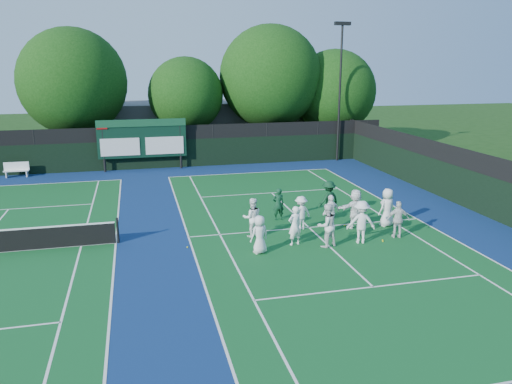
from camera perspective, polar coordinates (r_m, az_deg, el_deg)
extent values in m
plane|color=#16370F|center=(22.04, 6.94, -4.88)|extent=(120.00, 120.00, 0.00)
cube|color=navy|center=(21.73, -9.07, -5.24)|extent=(34.00, 32.00, 0.01)
cube|color=#115221|center=(22.93, 6.07, -4.05)|extent=(10.97, 23.77, 0.00)
cube|color=silver|center=(33.94, -0.67, 2.20)|extent=(10.97, 0.08, 0.00)
cube|color=silver|center=(21.77, -7.72, -5.13)|extent=(0.08, 23.77, 0.00)
cube|color=silver|center=(25.25, 17.89, -2.92)|extent=(0.08, 23.77, 0.00)
cube|color=silver|center=(21.93, -4.15, -4.87)|extent=(0.08, 23.77, 0.00)
cube|color=silver|center=(24.57, 15.16, -3.19)|extent=(0.08, 23.77, 0.00)
cube|color=silver|center=(17.47, 13.24, -10.51)|extent=(8.23, 0.08, 0.00)
cube|color=silver|center=(28.77, 1.79, -0.09)|extent=(8.23, 0.08, 0.00)
cube|color=silver|center=(22.92, 6.07, -4.04)|extent=(0.08, 12.80, 0.00)
cube|color=silver|center=(33.75, -24.51, 0.79)|extent=(10.97, 0.08, 0.00)
cube|color=silver|center=(21.70, -15.73, -5.62)|extent=(0.08, 23.77, 0.00)
cube|color=silver|center=(21.81, -19.34, -5.81)|extent=(0.08, 23.77, 0.00)
cube|color=silver|center=(28.54, -26.44, -1.77)|extent=(8.23, 0.08, 0.00)
cube|color=black|center=(35.99, -11.19, 4.24)|extent=(34.00, 0.08, 2.00)
cube|color=black|center=(35.76, -11.31, 6.61)|extent=(34.00, 0.05, 1.00)
cube|color=black|center=(26.97, 24.44, -0.26)|extent=(0.08, 32.00, 2.00)
cube|color=black|center=(26.66, 24.78, 2.86)|extent=(0.05, 32.00, 1.00)
cylinder|color=black|center=(35.51, -17.04, 4.97)|extent=(0.16, 0.16, 3.50)
cylinder|color=black|center=(35.58, -8.63, 5.46)|extent=(0.16, 0.16, 3.50)
cube|color=black|center=(35.38, -12.88, 5.95)|extent=(6.00, 0.15, 2.60)
cube|color=#134428|center=(35.14, -12.98, 7.70)|extent=(6.00, 0.05, 0.50)
cube|color=silver|center=(35.37, -15.26, 4.98)|extent=(2.60, 0.04, 1.20)
cube|color=silver|center=(35.41, -10.40, 5.26)|extent=(2.60, 0.04, 1.20)
cube|color=#970C0D|center=(35.21, -17.23, 7.27)|extent=(0.70, 0.04, 0.50)
cube|color=#5C5B61|center=(44.07, -6.54, 7.61)|extent=(18.00, 6.00, 4.00)
cylinder|color=black|center=(38.23, 9.54, 10.96)|extent=(0.16, 0.16, 10.00)
cube|color=black|center=(38.25, 9.87, 18.45)|extent=(1.20, 0.30, 0.25)
cylinder|color=black|center=(21.52, -15.52, -4.26)|extent=(0.10, 0.10, 1.10)
cube|color=white|center=(36.21, -25.70, 2.21)|extent=(1.55, 0.43, 0.06)
cube|color=white|center=(36.30, -25.70, 2.70)|extent=(1.55, 0.08, 0.52)
cube|color=white|center=(36.39, -26.61, 1.79)|extent=(0.07, 0.36, 0.41)
cube|color=white|center=(36.12, -24.70, 1.92)|extent=(0.07, 0.36, 0.41)
cylinder|color=#321F0D|center=(39.55, -19.65, 5.36)|extent=(0.44, 0.44, 3.05)
sphere|color=#0E340B|center=(39.15, -20.21, 11.74)|extent=(7.69, 7.69, 7.69)
sphere|color=#0E340B|center=(39.42, -19.18, 10.71)|extent=(5.38, 5.38, 5.38)
cylinder|color=#321F0D|center=(39.55, -7.85, 5.86)|extent=(0.44, 0.44, 2.76)
sphere|color=#0E340B|center=(39.18, -8.03, 10.96)|extent=(5.70, 5.70, 5.70)
sphere|color=#0E340B|center=(39.58, -7.17, 10.19)|extent=(3.99, 3.99, 3.99)
cylinder|color=#321F0D|center=(40.74, 1.60, 6.55)|extent=(0.44, 0.44, 3.19)
sphere|color=#0E340B|center=(40.35, 1.65, 13.04)|extent=(8.03, 8.03, 8.03)
sphere|color=#0E340B|center=(40.83, 2.35, 11.92)|extent=(5.62, 5.62, 5.62)
cylinder|color=#321F0D|center=(42.53, 8.70, 6.22)|extent=(0.44, 0.44, 2.44)
sphere|color=#0E340B|center=(42.16, 8.90, 11.28)|extent=(6.78, 6.78, 6.78)
sphere|color=#0E340B|center=(42.71, 9.46, 10.39)|extent=(4.75, 4.75, 4.75)
sphere|color=#B4C417|center=(23.35, 10.08, -3.79)|extent=(0.07, 0.07, 0.07)
sphere|color=#B4C417|center=(21.82, 14.26, -5.35)|extent=(0.07, 0.07, 0.07)
sphere|color=#B4C417|center=(20.57, -7.84, -6.27)|extent=(0.07, 0.07, 0.07)
sphere|color=#B4C417|center=(25.78, 8.63, -1.96)|extent=(0.07, 0.07, 0.07)
sphere|color=#B4C417|center=(21.69, 14.30, -5.48)|extent=(0.07, 0.07, 0.07)
imported|color=white|center=(19.59, 0.41, -4.89)|extent=(0.87, 0.71, 1.55)
imported|color=white|center=(20.52, 4.46, -3.85)|extent=(0.69, 0.54, 1.66)
imported|color=white|center=(20.45, 8.08, -3.81)|extent=(1.04, 0.90, 1.81)
imported|color=white|center=(21.12, 11.93, -3.38)|extent=(1.29, 0.92, 1.81)
imported|color=silver|center=(22.12, 15.94, -3.05)|extent=(1.02, 0.62, 1.63)
imported|color=white|center=(21.41, -0.43, -2.94)|extent=(0.86, 0.69, 1.71)
imported|color=white|center=(22.44, 5.16, -2.39)|extent=(1.13, 0.86, 1.55)
imported|color=white|center=(22.55, 8.56, -2.32)|extent=(1.03, 0.73, 1.62)
imported|color=white|center=(22.98, 11.27, -1.88)|extent=(1.74, 0.83, 1.80)
imported|color=white|center=(23.56, 14.76, -1.72)|extent=(1.01, 0.83, 1.77)
imported|color=#103A22|center=(23.72, 2.56, -1.40)|extent=(0.57, 0.37, 1.55)
imported|color=#0E351C|center=(24.26, 8.28, -0.84)|extent=(1.35, 1.07, 1.82)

